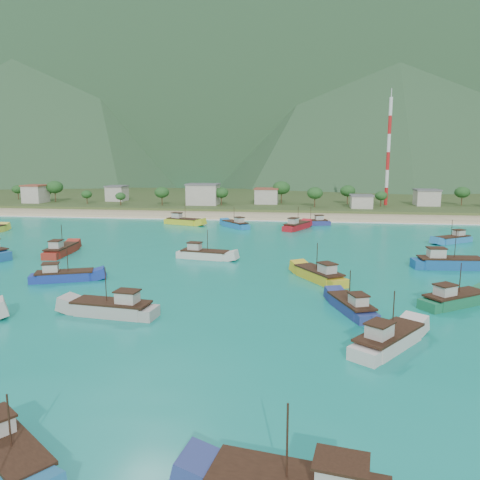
# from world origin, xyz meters

# --- Properties ---
(ground) EXTENTS (600.00, 600.00, 0.00)m
(ground) POSITION_xyz_m (0.00, 0.00, 0.00)
(ground) COLOR #0B8373
(ground) RESTS_ON ground
(beach) EXTENTS (400.00, 18.00, 1.20)m
(beach) POSITION_xyz_m (0.00, 79.00, 0.00)
(beach) COLOR beige
(beach) RESTS_ON ground
(land) EXTENTS (400.00, 110.00, 2.40)m
(land) POSITION_xyz_m (0.00, 140.00, 0.00)
(land) COLOR #385123
(land) RESTS_ON ground
(surf_line) EXTENTS (400.00, 2.50, 0.08)m
(surf_line) POSITION_xyz_m (0.00, 69.50, 0.00)
(surf_line) COLOR white
(surf_line) RESTS_ON ground
(mountains) EXTENTS (1520.00, 440.00, 260.00)m
(mountains) POSITION_xyz_m (-18.31, 403.81, 106.83)
(mountains) COLOR slate
(mountains) RESTS_ON ground
(village) EXTENTS (214.47, 23.43, 7.31)m
(village) POSITION_xyz_m (9.52, 102.82, 4.66)
(village) COLOR beige
(village) RESTS_ON ground
(vegetation) EXTENTS (274.32, 25.63, 8.76)m
(vegetation) POSITION_xyz_m (-2.81, 103.81, 5.22)
(vegetation) COLOR #235623
(vegetation) RESTS_ON ground
(radio_tower) EXTENTS (1.20, 1.20, 38.52)m
(radio_tower) POSITION_xyz_m (37.74, 108.00, 20.86)
(radio_tower) COLOR red
(radio_tower) RESTS_ON ground
(boat_1) EXTENTS (9.32, 7.71, 5.57)m
(boat_1) POSITION_xyz_m (41.40, 38.31, 0.62)
(boat_1) COLOR #2C7AB9
(boat_1) RESTS_ON ground
(boat_2) EXTENTS (8.30, 10.45, 6.18)m
(boat_2) POSITION_xyz_m (10.90, 0.65, 0.73)
(boat_2) COLOR gold
(boat_2) RESTS_ON ground
(boat_3) EXTENTS (7.40, 11.12, 6.37)m
(boat_3) POSITION_xyz_m (6.22, 53.43, 0.76)
(boat_3) COLOR red
(boat_3) RESTS_ON ground
(boat_5) EXTENTS (8.79, 9.57, 5.94)m
(boat_5) POSITION_xyz_m (-10.31, 54.54, 0.69)
(boat_5) COLOR #1E74BE
(boat_5) RESTS_ON ground
(boat_11) EXTENTS (9.92, 8.19, 5.93)m
(boat_11) POSITION_xyz_m (27.67, -9.49, 0.68)
(boat_11) COLOR #1A6F46
(boat_11) RESTS_ON ground
(boat_14) EXTENTS (5.78, 9.65, 5.48)m
(boat_14) POSITION_xyz_m (14.41, -13.95, 0.60)
(boat_14) COLOR navy
(boat_14) RESTS_ON ground
(boat_17) EXTENTS (9.87, 6.10, 5.61)m
(boat_17) POSITION_xyz_m (-28.17, -4.95, 0.63)
(boat_17) COLOR navy
(boat_17) RESTS_ON ground
(boat_18) EXTENTS (11.95, 4.34, 6.93)m
(boat_18) POSITION_xyz_m (32.98, 12.00, 0.87)
(boat_18) COLOR #175192
(boat_18) RESTS_ON ground
(boat_22) EXTENTS (4.03, 10.78, 6.23)m
(boat_22) POSITION_xyz_m (-38.72, 13.59, 0.74)
(boat_22) COLOR #A0291C
(boat_22) RESTS_ON ground
(boat_23) EXTENTS (8.66, 7.34, 5.22)m
(boat_23) POSITION_xyz_m (-9.29, -46.41, 0.56)
(boat_23) COLOR #216594
(boat_23) RESTS_ON ground
(boat_24) EXTENTS (8.62, 10.16, 6.12)m
(boat_24) POSITION_xyz_m (16.96, -24.75, 0.72)
(boat_24) COLOR beige
(boat_24) RESTS_ON ground
(boat_25) EXTENTS (10.32, 4.53, 5.89)m
(boat_25) POSITION_xyz_m (-10.25, 13.95, 0.68)
(boat_25) COLOR beige
(boat_25) RESTS_ON ground
(boat_27) EXTENTS (11.27, 6.54, 6.39)m
(boat_27) POSITION_xyz_m (-26.13, 58.34, 0.77)
(boat_27) COLOR gold
(boat_27) RESTS_ON ground
(boat_28) EXTENTS (9.80, 5.06, 5.55)m
(boat_28) POSITION_xyz_m (10.67, 62.05, 0.62)
(boat_28) COLOR navy
(boat_28) RESTS_ON ground
(boat_30) EXTENTS (10.89, 4.29, 6.27)m
(boat_30) POSITION_xyz_m (-14.04, -19.22, 0.75)
(boat_30) COLOR #ACA59C
(boat_30) RESTS_ON ground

